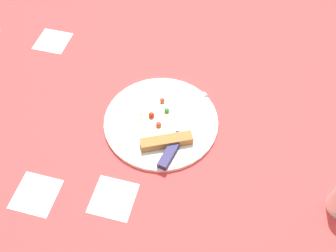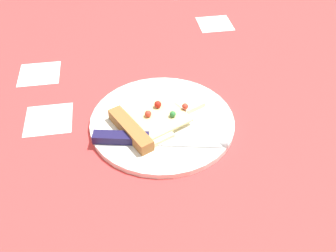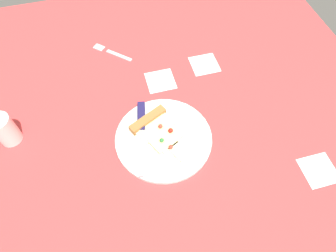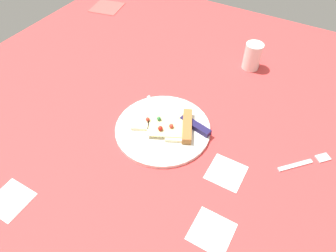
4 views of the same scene
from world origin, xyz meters
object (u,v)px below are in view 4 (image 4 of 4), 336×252
knife (183,119)px  fork (307,162)px  pizza_slice (172,126)px  drinking_glass (253,56)px  napkin (107,7)px  plate (163,129)px

knife → fork: bearing=-72.5°
pizza_slice → drinking_glass: drinking_glass is taller
knife → napkin: bearing=65.9°
drinking_glass → plate: bearing=-15.5°
plate → pizza_slice: pizza_slice is taller
fork → knife: bearing=-131.2°
knife → plate: bearing=158.6°
plate → pizza_slice: size_ratio=1.45×
pizza_slice → knife: 4.69cm
drinking_glass → napkin: (-11.14, -73.34, -4.50)cm
plate → knife: 6.77cm
pizza_slice → napkin: bearing=25.0°
fork → napkin: 110.09cm
drinking_glass → knife: bearing=-12.4°
plate → knife: size_ratio=1.15×
pizza_slice → drinking_glass: bearing=-38.7°
plate → knife: bearing=146.7°
pizza_slice → fork: 37.75cm
pizza_slice → napkin: (-52.11, -63.95, -1.68)cm
knife → napkin: (-47.63, -65.32, -1.48)cm
pizza_slice → napkin: 82.51cm
plate → pizza_slice: (-1.10, 2.30, 1.34)cm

